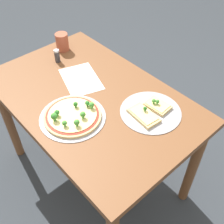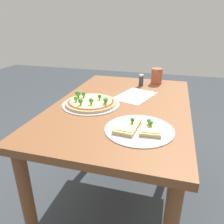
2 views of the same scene
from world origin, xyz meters
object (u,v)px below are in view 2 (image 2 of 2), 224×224
dining_table (122,120)px  pizza_tray_slice (138,128)px  drinking_cup (157,76)px  condiment_shaker (141,80)px  pizza_tray_whole (91,102)px

dining_table → pizza_tray_slice: (-0.30, -0.15, 0.12)m
dining_table → pizza_tray_slice: 0.36m
dining_table → drinking_cup: drinking_cup is taller
dining_table → drinking_cup: 0.53m
pizza_tray_slice → drinking_cup: bearing=-0.5°
pizza_tray_slice → drinking_cup: size_ratio=2.75×
dining_table → drinking_cup: bearing=-17.5°
condiment_shaker → drinking_cup: bearing=-48.3°
pizza_tray_whole → condiment_shaker: bearing=-25.7°
drinking_cup → condiment_shaker: bearing=131.7°
pizza_tray_whole → pizza_tray_slice: (-0.23, -0.32, -0.00)m
pizza_tray_whole → drinking_cup: 0.64m
pizza_tray_slice → condiment_shaker: condiment_shaker is taller
pizza_tray_slice → drinking_cup: (0.79, -0.01, 0.05)m
condiment_shaker → pizza_tray_slice: bearing=-172.1°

